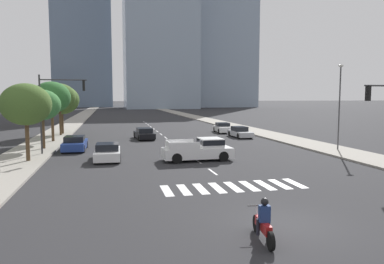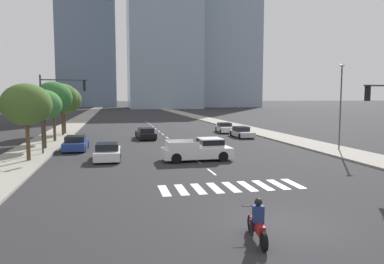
{
  "view_description": "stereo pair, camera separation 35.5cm",
  "coord_description": "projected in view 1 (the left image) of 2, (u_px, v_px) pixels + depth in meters",
  "views": [
    {
      "loc": [
        -6.36,
        -12.12,
        4.8
      ],
      "look_at": [
        0.0,
        15.87,
        2.0
      ],
      "focal_mm": 33.84,
      "sensor_mm": 36.0,
      "label": 1
    },
    {
      "loc": [
        -6.01,
        -12.19,
        4.8
      ],
      "look_at": [
        0.0,
        15.87,
        2.0
      ],
      "focal_mm": 33.84,
      "sensor_mm": 36.0,
      "label": 2
    }
  ],
  "objects": [
    {
      "name": "street_tree_fourth",
      "position": [
        60.0,
        97.0,
        43.7
      ],
      "size": [
        3.79,
        3.79,
        6.26
      ],
      "color": "#4C3823",
      "rests_on": "sidewalk_west"
    },
    {
      "name": "motorcycle_lead",
      "position": [
        263.0,
        224.0,
        12.05
      ],
      "size": [
        0.7,
        2.19,
        1.49
      ],
      "rotation": [
        0.0,
        0.0,
        1.45
      ],
      "color": "black",
      "rests_on": "ground"
    },
    {
      "name": "lane_divider_center",
      "position": [
        161.0,
        134.0,
        46.5
      ],
      "size": [
        0.14,
        50.0,
        0.01
      ],
      "color": "silver",
      "rests_on": "ground"
    },
    {
      "name": "street_tree_second",
      "position": [
        42.0,
        105.0,
        32.33
      ],
      "size": [
        3.22,
        3.22,
        5.3
      ],
      "color": "#4C3823",
      "rests_on": "sidewalk_west"
    },
    {
      "name": "sedan_white_1",
      "position": [
        108.0,
        152.0,
        27.43
      ],
      "size": [
        2.01,
        4.26,
        1.31
      ],
      "rotation": [
        0.0,
        0.0,
        1.55
      ],
      "color": "silver",
      "rests_on": "ground"
    },
    {
      "name": "street_lamp_east",
      "position": [
        340.0,
        101.0,
        31.76
      ],
      "size": [
        0.5,
        0.24,
        7.45
      ],
      "color": "#3F3F42",
      "rests_on": "sidewalk_east"
    },
    {
      "name": "street_tree_third",
      "position": [
        52.0,
        97.0,
        37.67
      ],
      "size": [
        3.86,
        3.86,
        6.24
      ],
      "color": "#4C3823",
      "rests_on": "sidewalk_west"
    },
    {
      "name": "traffic_signal_far",
      "position": [
        57.0,
        101.0,
        29.55
      ],
      "size": [
        3.99,
        0.28,
        6.43
      ],
      "color": "#333335",
      "rests_on": "sidewalk_west"
    },
    {
      "name": "pickup_truck",
      "position": [
        201.0,
        150.0,
        27.37
      ],
      "size": [
        5.26,
        2.18,
        1.67
      ],
      "rotation": [
        0.0,
        0.0,
        0.02
      ],
      "color": "silver",
      "rests_on": "ground"
    },
    {
      "name": "office_tower_right_skyline",
      "position": [
        220.0,
        29.0,
        172.38
      ],
      "size": [
        29.2,
        27.59,
        85.19
      ],
      "color": "#8C9EB2",
      "rests_on": "ground"
    },
    {
      "name": "sedan_black_3",
      "position": [
        144.0,
        134.0,
        41.24
      ],
      "size": [
        2.15,
        4.64,
        1.27
      ],
      "rotation": [
        0.0,
        0.0,
        1.65
      ],
      "color": "black",
      "rests_on": "ground"
    },
    {
      "name": "sedan_white_0",
      "position": [
        223.0,
        128.0,
        48.9
      ],
      "size": [
        2.17,
        4.49,
        1.29
      ],
      "rotation": [
        0.0,
        0.0,
        -1.65
      ],
      "color": "silver",
      "rests_on": "ground"
    },
    {
      "name": "crosswalk_near",
      "position": [
        233.0,
        187.0,
        19.33
      ],
      "size": [
        7.65,
        2.29,
        0.01
      ],
      "color": "silver",
      "rests_on": "ground"
    },
    {
      "name": "street_tree_fifth",
      "position": [
        62.0,
        100.0,
        45.56
      ],
      "size": [
        4.3,
        4.3,
        6.1
      ],
      "color": "#4C3823",
      "rests_on": "sidewalk_west"
    },
    {
      "name": "ground_plane",
      "position": [
        285.0,
        225.0,
        13.63
      ],
      "size": [
        800.0,
        800.0,
        0.0
      ],
      "primitive_type": "plane",
      "color": "#28282B"
    },
    {
      "name": "sedan_silver_4",
      "position": [
        240.0,
        132.0,
        43.1
      ],
      "size": [
        1.82,
        4.41,
        1.26
      ],
      "rotation": [
        0.0,
        0.0,
        -1.55
      ],
      "color": "#B7BABF",
      "rests_on": "ground"
    },
    {
      "name": "sidewalk_west",
      "position": [
        48.0,
        140.0,
        39.86
      ],
      "size": [
        4.0,
        260.0,
        0.15
      ],
      "primitive_type": "cube",
      "color": "gray",
      "rests_on": "ground"
    },
    {
      "name": "street_tree_nearest",
      "position": [
        26.0,
        105.0,
        26.05
      ],
      "size": [
        3.57,
        3.57,
        5.63
      ],
      "color": "#4C3823",
      "rests_on": "sidewalk_west"
    },
    {
      "name": "sedan_blue_2",
      "position": [
        75.0,
        144.0,
        32.44
      ],
      "size": [
        2.0,
        4.55,
        1.32
      ],
      "rotation": [
        0.0,
        0.0,
        1.55
      ],
      "color": "navy",
      "rests_on": "ground"
    },
    {
      "name": "sidewalk_east",
      "position": [
        268.0,
        134.0,
        45.62
      ],
      "size": [
        4.0,
        260.0,
        0.15
      ],
      "primitive_type": "cube",
      "color": "gray",
      "rests_on": "ground"
    }
  ]
}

